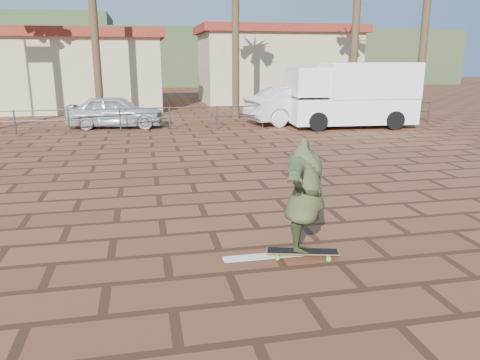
% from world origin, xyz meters
% --- Properties ---
extents(ground, '(120.00, 120.00, 0.00)m').
position_xyz_m(ground, '(0.00, 0.00, 0.00)').
color(ground, brown).
rests_on(ground, ground).
extents(paint_stripe, '(1.40, 0.22, 0.01)m').
position_xyz_m(paint_stripe, '(0.70, -1.20, 0.00)').
color(paint_stripe, white).
rests_on(paint_stripe, ground).
extents(guardrail, '(24.06, 0.06, 1.00)m').
position_xyz_m(guardrail, '(0.00, 12.00, 0.68)').
color(guardrail, '#47494F').
rests_on(guardrail, ground).
extents(building_west, '(12.60, 7.60, 4.50)m').
position_xyz_m(building_west, '(-6.00, 22.00, 2.28)').
color(building_west, beige).
rests_on(building_west, ground).
extents(building_east, '(10.60, 6.60, 5.00)m').
position_xyz_m(building_east, '(8.00, 24.00, 2.54)').
color(building_east, beige).
rests_on(building_east, ground).
extents(hill_front, '(70.00, 18.00, 6.00)m').
position_xyz_m(hill_front, '(0.00, 50.00, 3.00)').
color(hill_front, '#384C28').
rests_on(hill_front, ground).
extents(longboard, '(1.13, 0.52, 0.11)m').
position_xyz_m(longboard, '(1.20, -1.35, 0.09)').
color(longboard, olive).
rests_on(longboard, ground).
extents(skateboarder, '(1.39, 2.18, 1.73)m').
position_xyz_m(skateboarder, '(1.20, -1.35, 0.97)').
color(skateboarder, '#3F4826').
rests_on(skateboarder, longboard).
extents(campervan, '(5.46, 2.63, 2.76)m').
position_xyz_m(campervan, '(7.87, 11.50, 1.45)').
color(campervan, white).
rests_on(campervan, ground).
extents(car_silver, '(4.30, 2.20, 1.40)m').
position_xyz_m(car_silver, '(-2.23, 13.36, 0.70)').
color(car_silver, '#B8BCC0').
rests_on(car_silver, ground).
extents(car_white, '(5.43, 2.75, 1.71)m').
position_xyz_m(car_white, '(6.11, 13.00, 0.85)').
color(car_white, silver).
rests_on(car_white, ground).
extents(street_sign, '(0.45, 0.06, 2.21)m').
position_xyz_m(street_sign, '(11.27, 12.00, 1.55)').
color(street_sign, gray).
rests_on(street_sign, ground).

